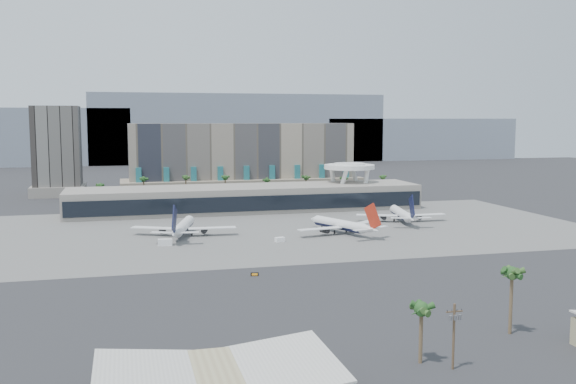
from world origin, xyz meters
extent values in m
plane|color=#232326|center=(0.00, 0.00, 0.00)|extent=(900.00, 900.00, 0.00)
cube|color=#5B5B59|center=(0.00, 55.00, 0.03)|extent=(260.00, 130.00, 0.06)
cube|color=gray|center=(60.00, 470.00, 35.00)|extent=(300.00, 60.00, 70.00)
cube|color=gray|center=(260.00, 470.00, 22.50)|extent=(220.00, 60.00, 45.00)
cube|color=tan|center=(10.00, 175.00, 21.00)|extent=(130.00, 22.00, 42.00)
cube|color=gray|center=(10.00, 173.00, 5.00)|extent=(140.00, 30.00, 10.00)
cube|color=#216A72|center=(-50.00, 163.00, 9.00)|extent=(3.00, 2.00, 18.00)
cube|color=#216A72|center=(-35.00, 163.00, 9.00)|extent=(3.00, 2.00, 18.00)
cube|color=#216A72|center=(-20.00, 163.00, 9.00)|extent=(3.00, 2.00, 18.00)
cube|color=#216A72|center=(-5.00, 163.00, 9.00)|extent=(3.00, 2.00, 18.00)
cube|color=#216A72|center=(10.00, 163.00, 9.00)|extent=(3.00, 2.00, 18.00)
cube|color=#216A72|center=(25.00, 163.00, 9.00)|extent=(3.00, 2.00, 18.00)
cube|color=#216A72|center=(40.00, 163.00, 9.00)|extent=(3.00, 2.00, 18.00)
cube|color=#216A72|center=(55.00, 163.00, 9.00)|extent=(3.00, 2.00, 18.00)
cube|color=#216A72|center=(70.00, 163.00, 9.00)|extent=(3.00, 2.00, 18.00)
cube|color=black|center=(-95.00, 200.00, 26.00)|extent=(26.00, 26.00, 52.00)
cube|color=gray|center=(-95.00, 200.00, 3.00)|extent=(30.00, 30.00, 6.00)
cube|color=gray|center=(0.00, 110.00, 6.00)|extent=(170.00, 32.00, 12.00)
cube|color=black|center=(0.00, 93.80, 5.50)|extent=(168.00, 0.60, 7.00)
cube|color=black|center=(0.00, 110.00, 13.25)|extent=(170.00, 12.00, 2.50)
cylinder|color=white|center=(61.36, 122.36, 11.00)|extent=(6.98, 6.99, 21.89)
cylinder|color=white|center=(48.64, 122.36, 11.00)|extent=(6.98, 6.99, 21.89)
cylinder|color=white|center=(48.64, 109.64, 11.00)|extent=(6.98, 6.99, 21.89)
cylinder|color=white|center=(61.36, 109.64, 11.00)|extent=(6.98, 6.99, 21.89)
cylinder|color=white|center=(55.00, 116.00, 20.00)|extent=(26.00, 26.00, 2.20)
cylinder|color=white|center=(55.00, 116.00, 21.30)|extent=(16.00, 16.00, 1.20)
cylinder|color=brown|center=(-70.00, 145.00, 6.00)|extent=(0.70, 0.70, 12.00)
sphere|color=#244E1F|center=(-70.00, 145.00, 11.70)|extent=(2.80, 2.80, 2.80)
cylinder|color=brown|center=(-48.00, 145.00, 6.00)|extent=(0.70, 0.70, 12.00)
sphere|color=#244E1F|center=(-48.00, 145.00, 11.70)|extent=(2.80, 2.80, 2.80)
cylinder|color=brown|center=(-26.00, 145.00, 6.00)|extent=(0.70, 0.70, 12.00)
sphere|color=#244E1F|center=(-26.00, 145.00, 11.70)|extent=(2.80, 2.80, 2.80)
cylinder|color=brown|center=(-5.00, 145.00, 6.00)|extent=(0.70, 0.70, 12.00)
sphere|color=#244E1F|center=(-5.00, 145.00, 11.70)|extent=(2.80, 2.80, 2.80)
cylinder|color=brown|center=(18.00, 145.00, 6.00)|extent=(0.70, 0.70, 12.00)
sphere|color=#244E1F|center=(18.00, 145.00, 11.70)|extent=(2.80, 2.80, 2.80)
cylinder|color=brown|center=(40.00, 145.00, 6.00)|extent=(0.70, 0.70, 12.00)
sphere|color=#244E1F|center=(40.00, 145.00, 11.70)|extent=(2.80, 2.80, 2.80)
cylinder|color=brown|center=(62.00, 145.00, 6.00)|extent=(0.70, 0.70, 12.00)
sphere|color=#244E1F|center=(62.00, 145.00, 11.70)|extent=(2.80, 2.80, 2.80)
cylinder|color=brown|center=(85.00, 145.00, 6.00)|extent=(0.70, 0.70, 12.00)
sphere|color=#244E1F|center=(85.00, 145.00, 11.70)|extent=(2.80, 2.80, 2.80)
cube|color=silver|center=(-54.00, -102.00, 6.40)|extent=(18.65, 22.60, 2.30)
cube|color=silver|center=(-36.00, -102.00, 6.40)|extent=(18.65, 22.60, 2.30)
cylinder|color=#4C3826|center=(-2.00, -96.00, 6.00)|extent=(0.44, 0.44, 12.00)
cube|color=#4C3826|center=(-2.00, -96.00, 10.60)|extent=(3.20, 0.22, 0.22)
cylinder|color=slate|center=(-2.90, -96.35, 9.60)|extent=(0.56, 0.56, 0.90)
cylinder|color=slate|center=(-2.00, -96.35, 9.60)|extent=(0.56, 0.56, 0.90)
cylinder|color=slate|center=(-1.10, -96.35, 9.60)|extent=(0.56, 0.56, 0.90)
cylinder|color=black|center=(-3.40, -96.00, 10.85)|extent=(0.12, 0.12, 0.30)
cylinder|color=black|center=(-0.60, -96.00, 10.85)|extent=(0.12, 0.12, 0.30)
cylinder|color=white|center=(-36.13, 50.14, 3.62)|extent=(10.86, 27.53, 4.02)
cylinder|color=black|center=(-36.13, 50.14, 3.47)|extent=(10.65, 26.98, 3.94)
cone|color=white|center=(-32.13, 65.34, 3.62)|extent=(5.04, 5.40, 4.02)
cone|color=white|center=(-40.64, 33.00, 3.92)|extent=(6.19, 9.77, 4.02)
cube|color=white|center=(-47.07, 51.98, 3.01)|extent=(17.96, 11.73, 0.35)
cube|color=white|center=(-25.70, 46.36, 3.01)|extent=(18.26, 4.88, 0.35)
cylinder|color=black|center=(-44.03, 51.70, 2.01)|extent=(3.16, 4.45, 2.21)
cylinder|color=black|center=(-28.48, 47.61, 2.01)|extent=(3.16, 4.45, 2.21)
cube|color=black|center=(-41.02, 31.55, 9.14)|extent=(2.81, 8.95, 10.58)
cube|color=white|center=(-45.27, 33.18, 4.42)|extent=(8.27, 5.15, 0.25)
cube|color=white|center=(-36.52, 30.88, 4.42)|extent=(8.24, 3.14, 0.25)
cylinder|color=black|center=(-33.41, 60.48, 0.80)|extent=(0.50, 0.50, 1.61)
cylinder|color=black|center=(-39.49, 49.99, 0.80)|extent=(0.70, 0.70, 1.61)
cylinder|color=black|center=(-33.27, 48.35, 0.80)|extent=(0.70, 0.70, 1.61)
cylinder|color=white|center=(23.28, 39.92, 3.48)|extent=(13.81, 25.83, 3.87)
cylinder|color=black|center=(23.28, 39.92, 3.34)|extent=(13.53, 25.31, 3.79)
cone|color=white|center=(17.41, 53.87, 3.48)|extent=(5.26, 5.51, 3.87)
cone|color=white|center=(29.90, 24.19, 3.77)|extent=(6.95, 9.53, 3.87)
cube|color=white|center=(13.85, 34.90, 2.90)|extent=(17.83, 7.07, 0.34)
cube|color=white|center=(33.47, 43.16, 2.90)|extent=(16.51, 13.12, 0.34)
cylinder|color=black|center=(16.34, 36.47, 1.94)|extent=(3.46, 4.39, 2.13)
cylinder|color=black|center=(30.61, 42.48, 1.94)|extent=(3.46, 4.39, 2.13)
cube|color=#A12312|center=(30.47, 22.85, 8.80)|extent=(3.85, 8.29, 10.19)
cube|color=white|center=(26.27, 21.61, 4.26)|extent=(8.03, 4.04, 0.24)
cube|color=white|center=(34.29, 24.99, 4.26)|extent=(7.74, 5.79, 0.24)
cylinder|color=black|center=(19.29, 49.41, 0.77)|extent=(0.48, 0.48, 1.55)
cylinder|color=black|center=(20.81, 37.83, 0.77)|extent=(0.68, 0.68, 1.55)
cylinder|color=black|center=(26.51, 40.23, 0.77)|extent=(0.68, 0.68, 1.55)
cylinder|color=white|center=(58.93, 60.56, 3.53)|extent=(9.03, 26.97, 3.92)
cylinder|color=black|center=(58.93, 60.56, 3.38)|extent=(8.84, 26.43, 3.84)
cone|color=white|center=(61.90, 75.58, 3.53)|extent=(4.70, 5.08, 3.92)
cone|color=white|center=(55.58, 43.61, 3.82)|extent=(5.55, 9.41, 3.92)
cube|color=white|center=(48.17, 61.69, 2.94)|extent=(17.75, 10.54, 0.34)
cube|color=white|center=(69.31, 57.51, 2.94)|extent=(17.68, 4.17, 0.34)
cylinder|color=black|center=(51.15, 61.60, 1.96)|extent=(2.87, 4.26, 2.15)
cylinder|color=black|center=(66.52, 58.56, 1.96)|extent=(2.87, 4.26, 2.15)
cube|color=black|center=(55.29, 42.17, 8.91)|extent=(2.21, 8.82, 10.31)
cube|color=white|center=(51.07, 43.50, 4.31)|extent=(8.11, 4.61, 0.24)
cube|color=white|center=(59.71, 41.79, 4.31)|extent=(7.94, 2.59, 0.24)
cylinder|color=black|center=(60.95, 70.78, 0.78)|extent=(0.49, 0.49, 1.57)
cylinder|color=black|center=(55.67, 60.20, 0.78)|extent=(0.69, 0.69, 1.57)
cylinder|color=black|center=(61.81, 58.99, 0.78)|extent=(0.69, 0.69, 1.57)
cube|color=white|center=(-44.45, 30.98, 1.21)|extent=(5.06, 2.66, 2.42)
cube|color=white|center=(-3.56, 27.73, 0.86)|extent=(3.65, 2.54, 1.71)
cube|color=black|center=(-22.63, -19.99, 0.52)|extent=(2.29, 0.63, 1.03)
cube|color=orange|center=(-22.63, -20.18, 0.52)|extent=(1.64, 0.29, 0.62)
cylinder|color=black|center=(-23.45, -19.99, 0.31)|extent=(0.12, 0.12, 0.62)
cylinder|color=black|center=(-21.80, -19.99, 0.31)|extent=(0.12, 0.12, 0.62)
cylinder|color=brown|center=(-6.29, -91.84, 5.24)|extent=(0.70, 0.70, 10.48)
sphere|color=#244E1F|center=(-6.29, -91.84, 10.18)|extent=(2.80, 2.80, 2.80)
cylinder|color=brown|center=(19.00, -81.72, 6.59)|extent=(0.70, 0.70, 13.17)
sphere|color=#244E1F|center=(19.00, -81.72, 12.87)|extent=(2.80, 2.80, 2.80)
camera|label=1|loc=(-58.01, -195.28, 44.42)|focal=40.00mm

